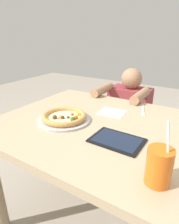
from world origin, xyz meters
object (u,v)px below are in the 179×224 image
tablet (117,140)px  pizza_near (64,117)px  fork (143,111)px  drink_cup_colored (159,166)px  diner_seated (128,122)px

tablet → pizza_near: bearing=171.9°
fork → tablet: size_ratio=0.81×
pizza_near → drink_cup_colored: (0.59, -0.23, 0.05)m
drink_cup_colored → tablet: 0.30m
pizza_near → diner_seated: bearing=83.7°
drink_cup_colored → fork: 0.67m
pizza_near → drink_cup_colored: 0.63m
fork → diner_seated: diner_seated is taller
fork → diner_seated: bearing=120.4°
tablet → diner_seated: size_ratio=0.26×
pizza_near → tablet: (0.36, -0.05, -0.02)m
fork → diner_seated: (-0.25, 0.43, -0.32)m
pizza_near → fork: pizza_near is taller
fork → tablet: (0.02, -0.44, 0.00)m
fork → pizza_near: bearing=-131.0°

